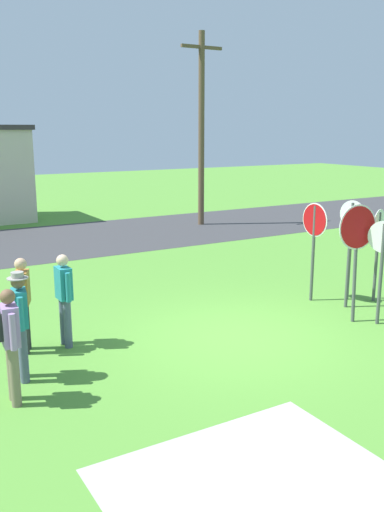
{
  "coord_description": "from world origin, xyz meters",
  "views": [
    {
      "loc": [
        -5.63,
        -7.96,
        3.82
      ],
      "look_at": [
        -0.05,
        1.46,
        1.3
      ],
      "focal_mm": 38.64,
      "sensor_mm": 36.0,
      "label": 1
    }
  ],
  "objects": [
    {
      "name": "stop_sign_rear_left",
      "position": [
        2.86,
        1.04,
        1.53
      ],
      "size": [
        0.07,
        0.75,
        2.24
      ],
      "color": "#474C4C",
      "rests_on": "ground"
    },
    {
      "name": "stop_sign_tallest",
      "position": [
        3.64,
        0.68,
        1.52
      ],
      "size": [
        0.15,
        0.61,
        2.29
      ],
      "color": "#474C4C",
      "rests_on": "ground"
    },
    {
      "name": "person_near_signs",
      "position": [
        -3.82,
        0.24,
        0.98
      ],
      "size": [
        0.32,
        0.56,
        1.74
      ],
      "color": "#4C5670",
      "rests_on": "ground"
    },
    {
      "name": "ground_plane",
      "position": [
        0.0,
        0.0,
        0.0
      ],
      "size": [
        80.0,
        80.0,
        0.0
      ],
      "primitive_type": "plane",
      "color": "#518E33"
    },
    {
      "name": "stop_sign_rear_right",
      "position": [
        4.08,
        0.3,
        1.45
      ],
      "size": [
        0.82,
        0.36,
        2.11
      ],
      "color": "#474C4C",
      "rests_on": "ground"
    },
    {
      "name": "person_on_left",
      "position": [
        -3.51,
        1.36,
        0.95
      ],
      "size": [
        0.34,
        0.53,
        1.69
      ],
      "color": "#2D2D33",
      "rests_on": "ground"
    },
    {
      "name": "street_asphalt",
      "position": [
        0.0,
        10.8,
        0.0
      ],
      "size": [
        60.0,
        6.4,
        0.01
      ],
      "primitive_type": "cube",
      "color": "#38383A",
      "rests_on": "ground"
    },
    {
      "name": "stop_sign_leaning_right",
      "position": [
        2.62,
        -0.44,
        1.66
      ],
      "size": [
        0.9,
        0.15,
        2.4
      ],
      "color": "#474C4C",
      "rests_on": "ground"
    },
    {
      "name": "concrete_path",
      "position": [
        -2.32,
        -3.65,
        0.0
      ],
      "size": [
        3.2,
        2.4,
        0.01
      ],
      "primitive_type": "cube",
      "color": "#ADAAA3",
      "rests_on": "ground"
    },
    {
      "name": "person_in_dark_shirt",
      "position": [
        -4.15,
        -0.45,
        0.98
      ],
      "size": [
        0.37,
        0.57,
        1.69
      ],
      "color": "#7A6B56",
      "rests_on": "ground"
    },
    {
      "name": "stop_sign_far_back",
      "position": [
        2.94,
        -0.81,
        1.4
      ],
      "size": [
        0.25,
        0.6,
        2.1
      ],
      "color": "#474C4C",
      "rests_on": "ground"
    },
    {
      "name": "utility_pole",
      "position": [
        6.1,
        11.13,
        3.93
      ],
      "size": [
        1.8,
        0.24,
        7.5
      ],
      "color": "brown",
      "rests_on": "ground"
    },
    {
      "name": "person_with_sunhat",
      "position": [
        -2.81,
        1.26,
        0.95
      ],
      "size": [
        0.23,
        0.57,
        1.69
      ],
      "color": "#4C5670",
      "rests_on": "ground"
    },
    {
      "name": "stop_sign_low_front",
      "position": [
        3.19,
        0.28,
        1.52
      ],
      "size": [
        0.48,
        0.66,
        2.21
      ],
      "color": "#474C4C",
      "rests_on": "ground"
    }
  ]
}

